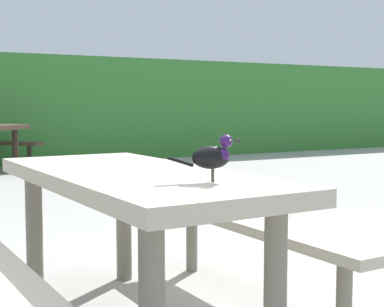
{
  "coord_description": "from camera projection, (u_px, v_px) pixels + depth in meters",
  "views": [
    {
      "loc": [
        -1.12,
        -2.17,
        1.04
      ],
      "look_at": [
        0.03,
        -0.12,
        0.84
      ],
      "focal_mm": 53.72,
      "sensor_mm": 36.0,
      "label": 1
    }
  ],
  "objects": [
    {
      "name": "bird_grackle",
      "position": [
        214.0,
        156.0,
        2.23
      ],
      "size": [
        0.28,
        0.13,
        0.18
      ],
      "color": "black",
      "rests_on": "picnic_table_foreground"
    },
    {
      "name": "picnic_table_foreground",
      "position": [
        134.0,
        210.0,
        2.65
      ],
      "size": [
        1.73,
        1.82,
        0.74
      ],
      "color": "#B2A893",
      "rests_on": "ground"
    }
  ]
}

